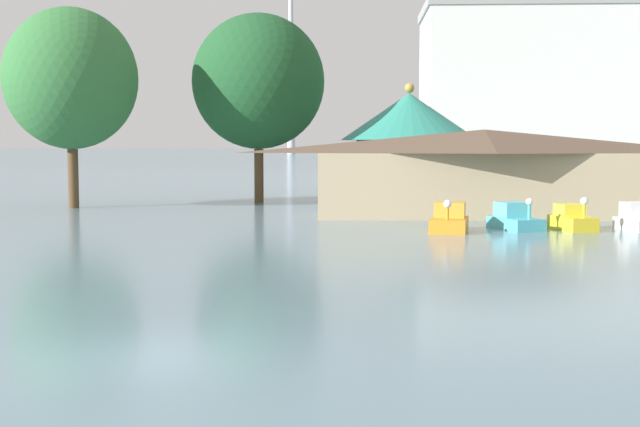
% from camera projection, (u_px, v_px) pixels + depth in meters
% --- Properties ---
extents(ground_plane, '(2000.00, 2000.00, 0.00)m').
position_uv_depth(ground_plane, '(142.00, 357.00, 16.22)').
color(ground_plane, slate).
extents(pedal_boat_orange, '(2.14, 3.09, 1.57)m').
position_uv_depth(pedal_boat_orange, '(449.00, 220.00, 39.68)').
color(pedal_boat_orange, orange).
rests_on(pedal_boat_orange, ground).
extents(pedal_boat_cyan, '(2.48, 3.34, 1.59)m').
position_uv_depth(pedal_boat_cyan, '(515.00, 219.00, 40.78)').
color(pedal_boat_cyan, '#4CB7CC').
rests_on(pedal_boat_cyan, ground).
extents(pedal_boat_yellow, '(1.93, 2.86, 1.65)m').
position_uv_depth(pedal_boat_yellow, '(572.00, 220.00, 40.34)').
color(pedal_boat_yellow, yellow).
rests_on(pedal_boat_yellow, ground).
extents(pedal_boat_white, '(2.03, 2.63, 1.48)m').
position_uv_depth(pedal_boat_white, '(639.00, 219.00, 40.25)').
color(pedal_boat_white, white).
rests_on(pedal_boat_white, ground).
extents(boathouse, '(20.14, 6.56, 4.95)m').
position_uv_depth(boathouse, '(484.00, 171.00, 47.89)').
color(boathouse, tan).
rests_on(boathouse, ground).
extents(green_roof_pavilion, '(9.82, 9.82, 8.46)m').
position_uv_depth(green_roof_pavilion, '(409.00, 140.00, 60.33)').
color(green_roof_pavilion, brown).
rests_on(green_roof_pavilion, ground).
extents(shoreline_tree_tall_left, '(8.47, 8.47, 12.81)m').
position_uv_depth(shoreline_tree_tall_left, '(71.00, 79.00, 53.85)').
color(shoreline_tree_tall_left, brown).
rests_on(shoreline_tree_tall_left, ground).
extents(shoreline_tree_mid, '(9.26, 9.26, 13.22)m').
position_uv_depth(shoreline_tree_mid, '(258.00, 82.00, 59.02)').
color(shoreline_tree_mid, brown).
rests_on(shoreline_tree_mid, ground).
extents(background_building_block, '(24.89, 15.18, 19.64)m').
position_uv_depth(background_building_block, '(532.00, 94.00, 95.33)').
color(background_building_block, silver).
rests_on(background_building_block, ground).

